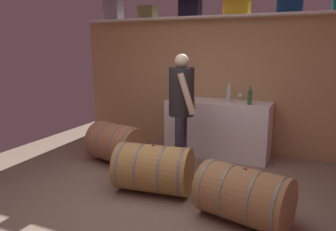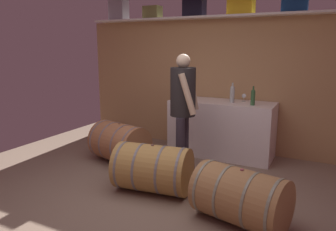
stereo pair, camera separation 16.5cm
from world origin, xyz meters
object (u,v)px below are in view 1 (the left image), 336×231
at_px(wine_bottle_green, 250,96).
at_px(toolcase_black, 190,8).
at_px(toolcase_grey, 113,10).
at_px(toolcase_yellow, 237,6).
at_px(work_cabinet, 218,128).
at_px(wine_barrel_far, 244,195).
at_px(wine_barrel_flank, 154,169).
at_px(wine_glass, 240,96).
at_px(wine_barrel_near, 117,143).
at_px(toolcase_olive, 148,12).
at_px(toolcase_navy, 290,2).
at_px(winemaker_pouring, 182,101).
at_px(wine_bottle_clear, 229,93).

bearing_deg(wine_bottle_green, toolcase_black, 162.18).
xyz_separation_m(toolcase_grey, toolcase_yellow, (2.29, 0.00, -0.04)).
bearing_deg(toolcase_yellow, work_cabinet, -124.04).
height_order(wine_barrel_far, wine_barrel_flank, wine_barrel_flank).
bearing_deg(toolcase_grey, wine_bottle_green, -3.33).
xyz_separation_m(toolcase_yellow, work_cabinet, (-0.17, -0.24, -1.91)).
bearing_deg(wine_glass, toolcase_grey, 178.20).
xyz_separation_m(wine_bottle_green, wine_barrel_near, (-1.79, -0.89, -0.71)).
bearing_deg(toolcase_olive, toolcase_yellow, 1.44).
xyz_separation_m(toolcase_black, toolcase_navy, (1.55, 0.00, 0.02)).
bearing_deg(winemaker_pouring, work_cabinet, 149.77).
xyz_separation_m(wine_glass, winemaker_pouring, (-0.59, -1.05, 0.04)).
height_order(toolcase_yellow, wine_barrel_near, toolcase_yellow).
xyz_separation_m(toolcase_black, wine_glass, (0.91, -0.08, -1.39)).
height_order(wine_barrel_near, winemaker_pouring, winemaker_pouring).
bearing_deg(toolcase_yellow, wine_bottle_green, -45.10).
distance_m(toolcase_navy, work_cabinet, 2.17).
bearing_deg(toolcase_navy, toolcase_yellow, 179.41).
height_order(work_cabinet, wine_barrel_near, work_cabinet).
relative_size(wine_bottle_clear, wine_barrel_far, 0.31).
relative_size(wine_glass, wine_barrel_near, 0.13).
height_order(toolcase_olive, wine_barrel_near, toolcase_olive).
distance_m(toolcase_yellow, wine_barrel_far, 3.07).
xyz_separation_m(toolcase_grey, toolcase_navy, (3.06, 0.00, -0.02)).
distance_m(toolcase_olive, winemaker_pouring, 2.06).
distance_m(toolcase_navy, wine_bottle_clear, 1.59).
distance_m(toolcase_olive, toolcase_navy, 2.34).
distance_m(toolcase_olive, wine_barrel_near, 2.39).
relative_size(wine_bottle_clear, wine_bottle_green, 1.08).
bearing_deg(toolcase_olive, wine_barrel_far, -42.98).
bearing_deg(toolcase_olive, wine_bottle_clear, -7.43).
distance_m(wine_bottle_clear, wine_barrel_near, 1.90).
bearing_deg(toolcase_grey, work_cabinet, -2.00).
xyz_separation_m(wine_bottle_clear, wine_glass, (0.15, 0.17, -0.05)).
bearing_deg(toolcase_black, wine_bottle_green, -21.15).
height_order(toolcase_navy, wine_bottle_clear, toolcase_navy).
relative_size(wine_bottle_green, wine_glass, 2.28).
relative_size(toolcase_black, toolcase_navy, 0.95).
bearing_deg(toolcase_black, wine_bottle_clear, -21.01).
xyz_separation_m(toolcase_olive, wine_barrel_far, (2.21, -2.17, -2.05)).
xyz_separation_m(toolcase_olive, toolcase_navy, (2.34, 0.00, 0.05)).
relative_size(work_cabinet, wine_bottle_green, 5.76).
relative_size(toolcase_grey, wine_barrel_flank, 0.37).
distance_m(toolcase_grey, wine_bottle_green, 2.98).
distance_m(wine_bottle_green, winemaker_pouring, 1.10).
bearing_deg(wine_bottle_green, wine_barrel_flank, -117.80).
bearing_deg(toolcase_yellow, winemaker_pouring, -110.23).
height_order(toolcase_black, wine_bottle_green, toolcase_black).
bearing_deg(winemaker_pouring, wine_barrel_near, -95.14).
bearing_deg(toolcase_black, winemaker_pouring, -77.48).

